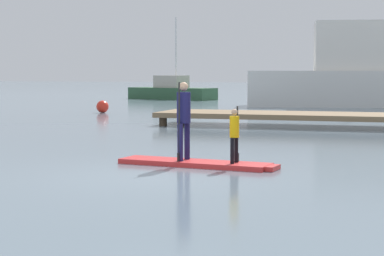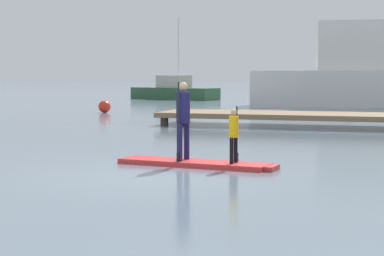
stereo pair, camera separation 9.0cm
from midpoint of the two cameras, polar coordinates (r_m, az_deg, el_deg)
name	(u,v)px [view 1 (the left image)]	position (r m, az deg, el deg)	size (l,w,h in m)	color
ground_plane	(155,177)	(12.70, -3.32, -4.03)	(240.00, 240.00, 0.00)	slate
paddleboard_near	(198,163)	(14.11, 0.28, -2.95)	(3.41, 1.14, 0.10)	red
paddler_adult	(184,116)	(14.14, -0.89, 1.03)	(0.32, 0.51, 1.62)	#19194C
paddler_child_solo	(235,133)	(13.75, 3.36, -0.40)	(0.21, 0.39, 1.14)	black
fishing_boat_white_large	(382,75)	(39.81, 15.37, 4.26)	(15.28, 5.86, 13.48)	silver
fishing_boat_green_midground	(172,91)	(48.87, -1.73, 3.09)	(6.87, 3.97, 5.76)	#2D5638
floating_dock	(356,117)	(24.33, 13.33, 0.92)	(13.97, 2.67, 0.48)	#846B4C
mooring_buoy_near	(103,107)	(32.86, -7.49, 1.76)	(0.59, 0.59, 0.59)	red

